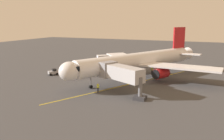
% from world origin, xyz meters
% --- Properties ---
extents(ground_plane, '(220.00, 220.00, 0.00)m').
position_xyz_m(ground_plane, '(0.00, 0.00, 0.00)').
color(ground_plane, '#424244').
extents(apron_lead_in_line, '(17.95, 35.96, 0.01)m').
position_xyz_m(apron_lead_in_line, '(1.69, 5.18, 0.01)').
color(apron_lead_in_line, yellow).
rests_on(apron_lead_in_line, ground).
extents(airplane, '(31.59, 37.59, 11.50)m').
position_xyz_m(airplane, '(1.57, -1.08, 4.00)').
color(airplane, white).
rests_on(airplane, ground).
extents(jet_bridge, '(11.03, 7.21, 5.40)m').
position_xyz_m(jet_bridge, '(1.76, 11.41, 3.76)').
color(jet_bridge, '#B7B7BC').
rests_on(jet_bridge, ground).
extents(ground_crew_marshaller, '(0.41, 0.27, 1.71)m').
position_xyz_m(ground_crew_marshaller, '(5.23, 12.93, 0.89)').
color(ground_crew_marshaller, '#23232D').
rests_on(ground_crew_marshaller, ground).
extents(ground_crew_wing_walker, '(0.40, 0.47, 1.71)m').
position_xyz_m(ground_crew_wing_walker, '(0.06, -7.15, 0.89)').
color(ground_crew_wing_walker, '#23232D').
rests_on(ground_crew_wing_walker, ground).
extents(box_truck_near_nose, '(4.74, 4.51, 2.62)m').
position_xyz_m(box_truck_near_nose, '(18.12, -15.02, 1.39)').
color(box_truck_near_nose, '#2D3899').
rests_on(box_truck_near_nose, ground).
extents(tug_portside, '(2.59, 2.74, 1.50)m').
position_xyz_m(tug_portside, '(22.00, 4.36, 0.70)').
color(tug_portside, '#9E9EA3').
rests_on(tug_portside, ground).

